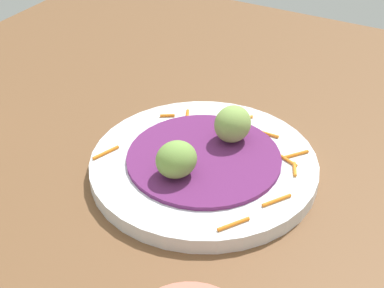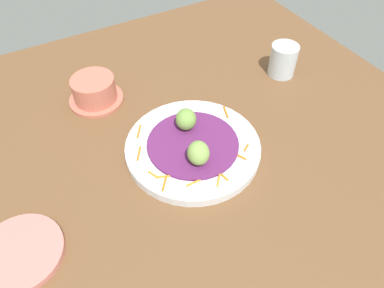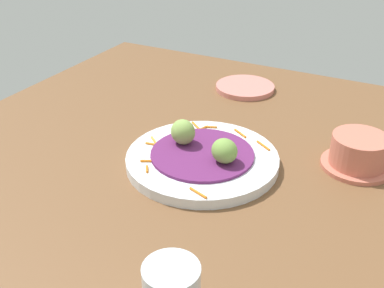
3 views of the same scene
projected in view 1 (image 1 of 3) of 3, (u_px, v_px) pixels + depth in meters
table_surface at (193, 179)px, 68.67cm from camera, size 110.00×110.00×2.00cm
main_plate at (204, 166)px, 67.65cm from camera, size 27.54×27.54×1.90cm
cabbage_bed at (204, 158)px, 66.95cm from camera, size 18.63×18.63×0.54cm
carrot_garnish at (235, 153)px, 67.89cm from camera, size 23.55×21.94×0.40cm
guac_scoop_left at (233, 124)px, 68.24cm from camera, size 5.68×5.98×4.69cm
guac_scoop_center at (173, 158)px, 62.75cm from camera, size 6.08×6.30×4.32cm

